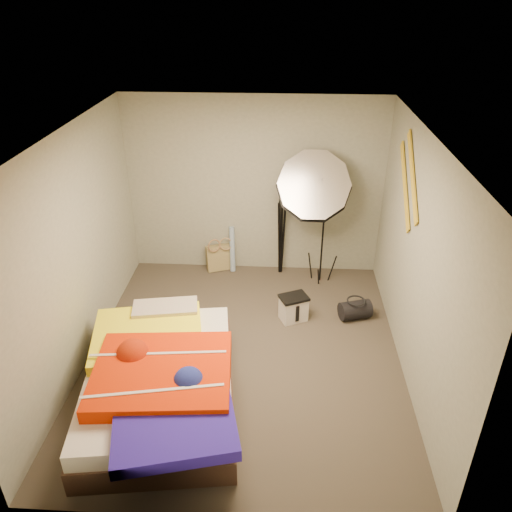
# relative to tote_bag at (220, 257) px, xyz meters

# --- Properties ---
(floor) EXTENTS (4.00, 4.00, 0.00)m
(floor) POSITION_rel_tote_bag_xyz_m (0.51, -1.90, -0.19)
(floor) COLOR #4E463B
(floor) RESTS_ON ground
(ceiling) EXTENTS (4.00, 4.00, 0.00)m
(ceiling) POSITION_rel_tote_bag_xyz_m (0.51, -1.90, 2.31)
(ceiling) COLOR silver
(ceiling) RESTS_ON wall_back
(wall_back) EXTENTS (3.50, 0.00, 3.50)m
(wall_back) POSITION_rel_tote_bag_xyz_m (0.51, 0.10, 1.06)
(wall_back) COLOR #A1A492
(wall_back) RESTS_ON floor
(wall_front) EXTENTS (3.50, 0.00, 3.50)m
(wall_front) POSITION_rel_tote_bag_xyz_m (0.51, -3.90, 1.06)
(wall_front) COLOR #A1A492
(wall_front) RESTS_ON floor
(wall_left) EXTENTS (0.00, 4.00, 4.00)m
(wall_left) POSITION_rel_tote_bag_xyz_m (-1.24, -1.90, 1.06)
(wall_left) COLOR #A1A492
(wall_left) RESTS_ON floor
(wall_right) EXTENTS (0.00, 4.00, 4.00)m
(wall_right) POSITION_rel_tote_bag_xyz_m (2.26, -1.90, 1.06)
(wall_right) COLOR #A1A492
(wall_right) RESTS_ON floor
(tote_bag) EXTENTS (0.41, 0.29, 0.39)m
(tote_bag) POSITION_rel_tote_bag_xyz_m (0.00, 0.00, 0.00)
(tote_bag) COLOR tan
(tote_bag) RESTS_ON floor
(wrapping_roll) EXTENTS (0.10, 0.20, 0.67)m
(wrapping_roll) POSITION_rel_tote_bag_xyz_m (0.19, 0.00, 0.14)
(wrapping_roll) COLOR #477CB8
(wrapping_roll) RESTS_ON floor
(camera_case) EXTENTS (0.38, 0.33, 0.31)m
(camera_case) POSITION_rel_tote_bag_xyz_m (1.07, -1.19, -0.03)
(camera_case) COLOR silver
(camera_case) RESTS_ON floor
(duffel_bag) EXTENTS (0.44, 0.34, 0.23)m
(duffel_bag) POSITION_rel_tote_bag_xyz_m (1.84, -1.12, -0.07)
(duffel_bag) COLOR black
(duffel_bag) RESTS_ON floor
(wall_stripe_upper) EXTENTS (0.02, 0.91, 0.78)m
(wall_stripe_upper) POSITION_rel_tote_bag_xyz_m (2.24, -1.30, 1.76)
(wall_stripe_upper) COLOR gold
(wall_stripe_upper) RESTS_ON wall_right
(wall_stripe_lower) EXTENTS (0.02, 0.91, 0.78)m
(wall_stripe_lower) POSITION_rel_tote_bag_xyz_m (2.24, -1.05, 1.56)
(wall_stripe_lower) COLOR gold
(wall_stripe_lower) RESTS_ON wall_right
(bed) EXTENTS (1.74, 2.32, 0.59)m
(bed) POSITION_rel_tote_bag_xyz_m (-0.24, -2.69, 0.11)
(bed) COLOR #4D3327
(bed) RESTS_ON floor
(photo_umbrella) EXTENTS (1.17, 0.89, 2.01)m
(photo_umbrella) POSITION_rel_tote_bag_xyz_m (1.28, -0.34, 1.25)
(photo_umbrella) COLOR black
(photo_umbrella) RESTS_ON floor
(camera_tripod) EXTENTS (0.08, 0.08, 1.21)m
(camera_tripod) POSITION_rel_tote_bag_xyz_m (0.89, -0.03, 0.50)
(camera_tripod) COLOR black
(camera_tripod) RESTS_ON floor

